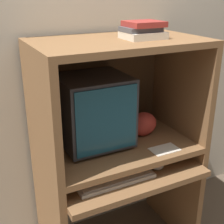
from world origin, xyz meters
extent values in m
cube|color=beige|center=(0.00, 0.65, 1.30)|extent=(6.00, 0.06, 2.60)
cube|color=brown|center=(0.46, 0.29, 0.34)|extent=(0.04, 0.59, 0.68)
cube|color=brown|center=(0.00, 0.11, 0.66)|extent=(0.87, 0.35, 0.04)
cube|color=brown|center=(-0.46, 0.29, 0.74)|extent=(0.04, 0.59, 0.12)
cube|color=brown|center=(0.46, 0.29, 0.74)|extent=(0.04, 0.59, 0.12)
cube|color=brown|center=(0.00, 0.29, 0.78)|extent=(0.87, 0.59, 0.04)
cube|color=brown|center=(-0.46, 0.29, 1.11)|extent=(0.04, 0.59, 0.63)
cube|color=brown|center=(0.46, 0.29, 1.11)|extent=(0.04, 0.59, 0.63)
cube|color=brown|center=(0.00, 0.29, 1.41)|extent=(0.87, 0.59, 0.04)
cube|color=#48321E|center=(0.00, 0.58, 1.11)|extent=(0.87, 0.01, 0.63)
cylinder|color=#333338|center=(-0.13, 0.36, 0.80)|extent=(0.20, 0.20, 0.02)
cube|color=#333338|center=(-0.13, 0.36, 1.02)|extent=(0.40, 0.36, 0.41)
cube|color=navy|center=(-0.13, 0.17, 1.02)|extent=(0.36, 0.01, 0.37)
cube|color=beige|center=(-0.12, 0.10, 0.69)|extent=(0.46, 0.14, 0.02)
cube|color=silver|center=(-0.12, 0.10, 0.70)|extent=(0.42, 0.11, 0.01)
ellipsoid|color=#B7B7B7|center=(0.17, 0.09, 0.69)|extent=(0.08, 0.05, 0.03)
ellipsoid|color=#BC382D|center=(0.20, 0.33, 0.87)|extent=(0.19, 0.14, 0.15)
cube|color=beige|center=(0.13, 0.25, 1.45)|extent=(0.22, 0.17, 0.04)
cube|color=#4C4C51|center=(0.12, 0.26, 1.48)|extent=(0.20, 0.15, 0.03)
cube|color=maroon|center=(0.13, 0.25, 1.51)|extent=(0.19, 0.17, 0.03)
cube|color=beige|center=(0.21, 0.10, 0.80)|extent=(0.17, 0.11, 0.00)
camera|label=1|loc=(-0.80, -1.22, 1.68)|focal=50.00mm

